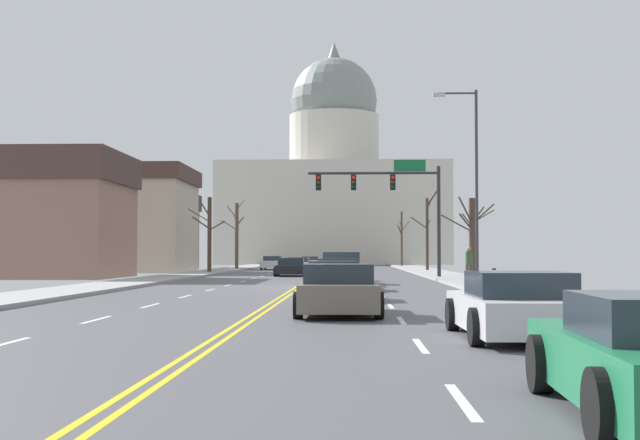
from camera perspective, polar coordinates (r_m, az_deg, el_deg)
ground at (r=38.23m, az=-1.44°, el=-4.52°), size 20.00×180.00×0.20m
signal_gantry at (r=50.43m, az=4.88°, el=1.89°), size 7.91×0.41×6.97m
street_lamp_right at (r=39.75m, az=10.22°, el=3.31°), size 2.08×0.24×8.99m
capitol_building at (r=120.29m, az=0.96°, el=1.96°), size 31.25×22.04×31.92m
sedan_near_00 at (r=47.16m, az=1.35°, el=-3.42°), size 2.22×4.66×1.17m
pickup_truck_near_01 at (r=41.25m, az=1.46°, el=-3.39°), size 2.35×5.40×1.58m
sedan_near_02 at (r=35.10m, az=1.26°, el=-3.77°), size 2.12×4.69×1.29m
sedan_near_03 at (r=28.12m, az=0.88°, el=-4.15°), size 2.02×4.66×1.27m
sedan_near_04 at (r=20.96m, az=1.27°, el=-4.80°), size 2.14×4.46×1.27m
sedan_near_05 at (r=15.64m, az=13.08°, el=-5.76°), size 2.13×4.63×1.20m
sedan_oncoming_00 at (r=56.25m, az=-1.97°, el=-3.24°), size 2.16×4.36×1.21m
sedan_oncoming_01 at (r=69.83m, az=-1.46°, el=-3.04°), size 2.19×4.36×1.17m
sedan_oncoming_02 at (r=79.33m, az=-3.25°, el=-2.93°), size 2.01×4.36×1.25m
sedan_oncoming_03 at (r=88.86m, az=-0.66°, el=-2.87°), size 2.10×4.39×1.17m
flank_building_00 at (r=55.33m, az=-19.23°, el=0.35°), size 12.13×9.07×7.73m
flank_building_01 at (r=83.39m, az=-12.39°, el=-0.72°), size 11.67×7.17×7.27m
flank_building_02 at (r=70.84m, az=-14.41°, el=0.05°), size 14.29×10.04×8.49m
bare_tree_00 at (r=92.96m, az=5.55°, el=-1.15°), size 1.50×1.87×5.96m
bare_tree_01 at (r=76.40m, az=-5.67°, el=-0.97°), size 2.30×1.89×6.22m
bare_tree_02 at (r=45.79m, az=10.29°, el=-1.10°), size 2.99×2.13×4.37m
bare_tree_03 at (r=63.65m, az=-7.52°, el=-0.84°), size 2.77×1.54×5.59m
bare_tree_04 at (r=70.55m, az=7.29°, el=-0.55°), size 2.53×3.22×6.96m
pedestrian_00 at (r=41.17m, az=10.05°, el=-2.85°), size 0.35×0.34×1.69m
bicycle_parked at (r=32.62m, az=11.64°, el=-4.04°), size 0.12×1.77×0.85m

